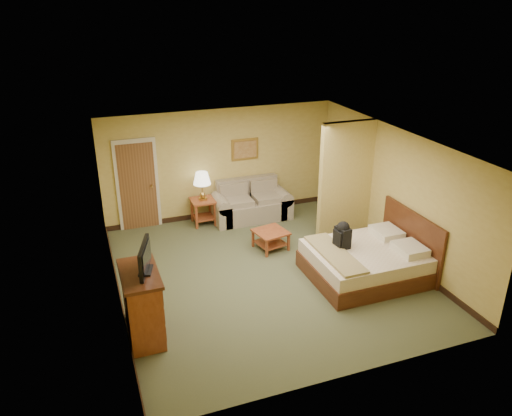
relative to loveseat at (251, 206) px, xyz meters
name	(u,v)px	position (x,y,z in m)	size (l,w,h in m)	color
floor	(266,274)	(-0.60, -2.58, -0.30)	(6.00, 6.00, 0.00)	#4C5335
ceiling	(268,143)	(-0.60, -2.58, 2.30)	(6.00, 6.00, 0.00)	white
back_wall	(221,164)	(-0.60, 0.42, 1.00)	(5.50, 0.02, 2.60)	tan
left_wall	(112,235)	(-3.35, -2.58, 1.00)	(0.02, 6.00, 2.60)	tan
right_wall	(395,193)	(2.15, -2.58, 1.00)	(0.02, 6.00, 2.60)	tan
partition	(345,182)	(1.55, -1.65, 1.00)	(1.20, 0.15, 2.60)	tan
door	(138,185)	(-2.55, 0.39, 0.73)	(0.94, 0.16, 2.10)	beige
baseboard	(222,212)	(-0.60, 0.41, -0.24)	(5.50, 0.02, 0.12)	black
loveseat	(251,206)	(0.00, 0.00, 0.00)	(1.84, 0.86, 0.93)	gray
side_table	(203,208)	(-1.15, 0.07, 0.10)	(0.55, 0.55, 0.61)	brown
table_lamp	(202,179)	(-1.15, 0.07, 0.81)	(0.40, 0.40, 0.66)	#B28B41
coffee_table	(271,236)	(-0.14, -1.63, -0.01)	(0.74, 0.74, 0.41)	brown
wall_picture	(245,149)	(0.00, 0.40, 1.30)	(0.66, 0.04, 0.51)	#B78E3F
dresser	(142,304)	(-3.08, -3.69, 0.28)	(0.56, 1.07, 1.15)	brown
tv	(145,259)	(-2.98, -3.69, 1.06)	(0.27, 0.72, 0.45)	black
bed	(370,260)	(1.21, -3.30, 0.02)	(2.15, 1.83, 1.18)	#441E10
backpack	(343,234)	(0.73, -3.05, 0.55)	(0.24, 0.32, 0.52)	black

